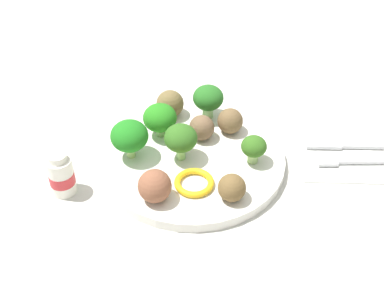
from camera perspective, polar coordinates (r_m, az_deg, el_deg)
ground_plane at (r=0.77m, az=0.00°, el=-2.05°), size 4.00×4.00×0.00m
plate at (r=0.77m, az=0.00°, el=-1.60°), size 0.28×0.28×0.02m
broccoli_floret_near_rim at (r=0.82m, az=1.83°, el=5.14°), size 0.05×0.05×0.06m
broccoli_floret_mid_left at (r=0.78m, az=-3.64°, el=2.93°), size 0.05×0.05×0.05m
broccoli_floret_front_right at (r=0.74m, az=-7.07°, el=0.77°), size 0.06×0.06×0.06m
broccoli_floret_center at (r=0.73m, az=-1.28°, el=0.62°), size 0.05×0.05×0.06m
broccoli_floret_mid_right at (r=0.74m, az=6.97°, el=-0.36°), size 0.04×0.04×0.04m
meatball_far_rim at (r=0.78m, az=1.09°, el=1.85°), size 0.04×0.04×0.04m
meatball_center at (r=0.68m, az=4.51°, el=-4.93°), size 0.04×0.04×0.04m
meatball_near_rim at (r=0.80m, az=4.32°, el=2.61°), size 0.04×0.04×0.04m
meatball_back_right at (r=0.68m, az=-4.22°, el=-4.74°), size 0.05×0.05×0.05m
meatball_mid_right at (r=0.83m, az=-2.48°, el=4.55°), size 0.04×0.04×0.04m
pepper_ring_far_rim at (r=0.71m, az=0.42°, el=-4.37°), size 0.08×0.08×0.01m
napkin at (r=0.82m, az=17.76°, el=-1.19°), size 0.18×0.13×0.01m
fork at (r=0.80m, az=17.55°, el=-1.77°), size 0.12×0.02×0.01m
knife at (r=0.83m, az=17.11°, el=-0.11°), size 0.15×0.03×0.01m
yogurt_bottle at (r=0.73m, az=-14.49°, el=-3.42°), size 0.04×0.04×0.07m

